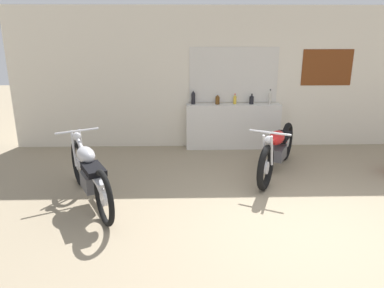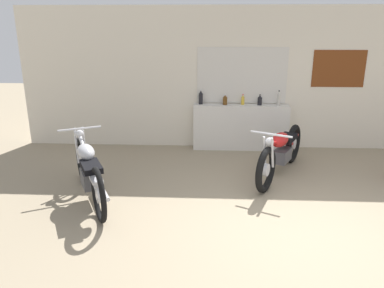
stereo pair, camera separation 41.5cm
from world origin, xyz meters
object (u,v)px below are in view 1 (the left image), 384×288
bottle_leftmost (193,98)px  bottle_left_center (217,100)px  motorcycle_red (277,149)px  bottle_rightmost (270,98)px  bottle_center (235,99)px  motorcycle_silver (89,173)px  bottle_right_center (252,99)px

bottle_leftmost → bottle_left_center: (0.48, -0.03, -0.04)m
bottle_left_center → motorcycle_red: bottle_left_center is taller
bottle_rightmost → bottle_left_center: bearing=179.0°
bottle_center → motorcycle_red: size_ratio=0.10×
bottle_left_center → motorcycle_silver: bottle_left_center is taller
bottle_center → bottle_rightmost: bottle_rightmost is taller
bottle_center → bottle_leftmost: bearing=179.9°
motorcycle_red → motorcycle_silver: bearing=-160.2°
motorcycle_red → bottle_left_center: bearing=122.4°
bottle_leftmost → bottle_right_center: 1.17m
bottle_rightmost → motorcycle_silver: 3.97m
bottle_leftmost → motorcycle_red: (1.38, -1.45, -0.62)m
bottle_left_center → motorcycle_silver: bearing=-129.3°
bottle_leftmost → motorcycle_silver: size_ratio=0.16×
bottle_leftmost → bottle_rightmost: (1.53, -0.05, 0.00)m
bottle_leftmost → bottle_center: (0.84, -0.00, -0.04)m
bottle_center → motorcycle_silver: bearing=-133.5°
bottle_left_center → bottle_right_center: bearing=0.5°
motorcycle_red → bottle_center: bearing=110.6°
bottle_right_center → bottle_rightmost: (0.36, -0.02, 0.04)m
motorcycle_silver → bottle_rightmost: bearing=38.6°
bottle_left_center → bottle_leftmost: bearing=176.0°
bottle_center → bottle_right_center: bearing=-4.6°
bottle_rightmost → motorcycle_red: size_ratio=0.15×
bottle_center → motorcycle_silver: (-2.37, -2.49, -0.56)m
bottle_center → bottle_rightmost: (0.70, -0.05, 0.04)m
motorcycle_silver → bottle_leftmost: bearing=58.4°
bottle_right_center → bottle_left_center: bearing=-179.5°
bottle_left_center → motorcycle_red: bearing=-57.6°
motorcycle_silver → bottle_right_center: bearing=42.4°
bottle_left_center → motorcycle_red: (0.90, -1.41, -0.58)m
bottle_center → motorcycle_red: bearing=-69.4°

